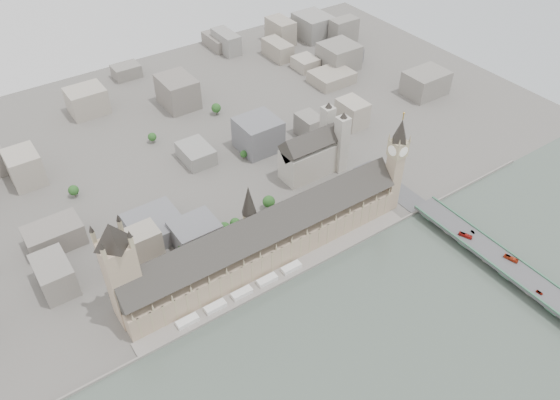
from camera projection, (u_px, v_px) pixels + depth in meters
ground at (277, 271)px, 473.38m from camera, size 900.00×900.00×0.00m
embankment_wall at (287, 280)px, 463.00m from camera, size 600.00×1.50×3.00m
river_terrace at (282, 275)px, 468.03m from camera, size 270.00×15.00×2.00m
terrace_tents at (242, 293)px, 449.15m from camera, size 118.00×7.00×4.00m
palace_of_westminster at (264, 239)px, 470.99m from camera, size 265.00×40.73×55.44m
elizabeth_tower at (396, 159)px, 500.19m from camera, size 17.00×17.00×107.50m
victoria_tower at (120, 268)px, 401.26m from camera, size 30.00×30.00×100.00m
central_tower at (249, 209)px, 447.78m from camera, size 13.00×13.00×48.00m
westminster_bridge at (483, 250)px, 485.03m from camera, size 25.00×325.00×10.25m
bridge_parapets at (527, 277)px, 453.43m from camera, size 25.00×235.00×1.15m
westminster_abbey at (314, 152)px, 564.48m from camera, size 68.00×36.00×64.00m
city_skyline_inland at (155, 125)px, 614.65m from camera, size 720.00×360.00×38.00m
park_trees at (232, 230)px, 501.82m from camera, size 110.00×30.00×15.00m
red_bus_north at (465, 235)px, 489.55m from camera, size 7.37×12.42×3.42m
red_bus_south at (511, 258)px, 467.98m from camera, size 5.92×12.68×3.44m
car_silver at (473, 232)px, 494.47m from camera, size 2.07×4.40×1.39m
car_grey at (540, 292)px, 440.58m from camera, size 3.18×5.89×1.57m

